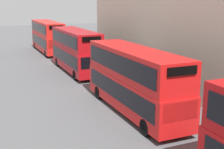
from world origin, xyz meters
The scene contains 3 objects.
bus_second_in_queue centered at (1.60, 20.05, 2.40)m, with size 2.59×10.60×4.37m.
bus_third_in_queue centered at (1.60, 33.47, 2.44)m, with size 2.59×10.31×4.44m.
bus_trailing centered at (1.60, 47.57, 2.45)m, with size 2.59×11.42×4.45m.
Camera 1 is at (-7.73, 2.13, 7.47)m, focal length 50.00 mm.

